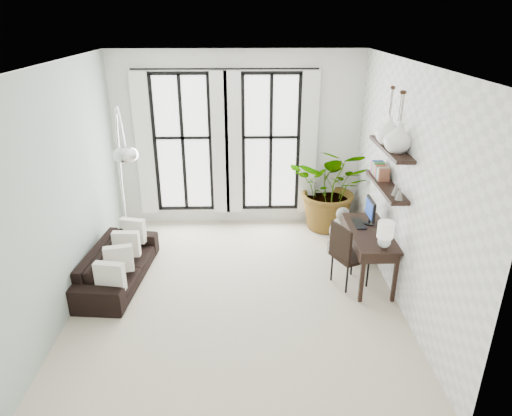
{
  "coord_description": "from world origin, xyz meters",
  "views": [
    {
      "loc": [
        0.13,
        -5.63,
        3.74
      ],
      "look_at": [
        0.28,
        0.3,
        1.21
      ],
      "focal_mm": 32.0,
      "sensor_mm": 36.0,
      "label": 1
    }
  ],
  "objects_px": {
    "plant": "(332,187)",
    "desk": "(370,236)",
    "desk_chair": "(346,252)",
    "arc_lamp": "(121,146)",
    "sofa": "(118,264)",
    "buddha": "(341,234)"
  },
  "relations": [
    {
      "from": "desk_chair",
      "to": "buddha",
      "type": "distance_m",
      "value": 1.06
    },
    {
      "from": "desk",
      "to": "arc_lamp",
      "type": "relative_size",
      "value": 0.53
    },
    {
      "from": "desk",
      "to": "desk_chair",
      "type": "xyz_separation_m",
      "value": [
        -0.36,
        -0.13,
        -0.18
      ]
    },
    {
      "from": "plant",
      "to": "desk",
      "type": "relative_size",
      "value": 1.21
    },
    {
      "from": "desk_chair",
      "to": "buddha",
      "type": "height_order",
      "value": "desk_chair"
    },
    {
      "from": "plant",
      "to": "buddha",
      "type": "distance_m",
      "value": 1.07
    },
    {
      "from": "desk",
      "to": "plant",
      "type": "bearing_deg",
      "value": 97.04
    },
    {
      "from": "desk_chair",
      "to": "desk",
      "type": "bearing_deg",
      "value": -5.47
    },
    {
      "from": "desk",
      "to": "arc_lamp",
      "type": "bearing_deg",
      "value": 170.23
    },
    {
      "from": "sofa",
      "to": "buddha",
      "type": "relative_size",
      "value": 2.32
    },
    {
      "from": "arc_lamp",
      "to": "desk",
      "type": "bearing_deg",
      "value": -9.77
    },
    {
      "from": "desk_chair",
      "to": "arc_lamp",
      "type": "xyz_separation_m",
      "value": [
        -3.28,
        0.75,
        1.39
      ]
    },
    {
      "from": "sofa",
      "to": "desk_chair",
      "type": "bearing_deg",
      "value": -88.01
    },
    {
      "from": "arc_lamp",
      "to": "buddha",
      "type": "relative_size",
      "value": 3.14
    },
    {
      "from": "desk_chair",
      "to": "plant",
      "type": "bearing_deg",
      "value": 61.37
    },
    {
      "from": "buddha",
      "to": "plant",
      "type": "bearing_deg",
      "value": 90.87
    },
    {
      "from": "plant",
      "to": "desk_chair",
      "type": "xyz_separation_m",
      "value": [
        -0.13,
        -1.99,
        -0.25
      ]
    },
    {
      "from": "sofa",
      "to": "plant",
      "type": "xyz_separation_m",
      "value": [
        3.52,
        1.78,
        0.54
      ]
    },
    {
      "from": "sofa",
      "to": "desk",
      "type": "height_order",
      "value": "desk"
    },
    {
      "from": "plant",
      "to": "desk",
      "type": "distance_m",
      "value": 1.88
    },
    {
      "from": "sofa",
      "to": "desk",
      "type": "xyz_separation_m",
      "value": [
        3.75,
        -0.08,
        0.46
      ]
    },
    {
      "from": "plant",
      "to": "desk_chair",
      "type": "bearing_deg",
      "value": -93.8
    }
  ]
}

